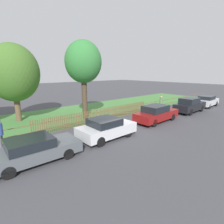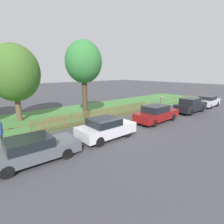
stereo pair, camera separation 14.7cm
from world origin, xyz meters
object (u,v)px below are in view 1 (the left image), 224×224
object	(u,v)px
pedestrian_near_fence	(0,133)
tree_mid_park	(83,63)
covered_motorcycle	(104,120)
pedestrian_by_lamp	(161,102)
parked_car_white_van	(190,105)
parked_car_red_compact	(156,113)
parked_car_navy_estate	(106,128)
parked_car_grey_coupe	(207,101)
tree_behind_motorcycle	(13,73)
parked_car_black_saloon	(34,149)

from	to	relation	value
pedestrian_near_fence	tree_mid_park	bearing A→B (deg)	135.14
covered_motorcycle	pedestrian_by_lamp	size ratio (longest dim) A/B	1.12
parked_car_white_van	pedestrian_by_lamp	distance (m)	3.02
covered_motorcycle	pedestrian_near_fence	xyz separation A→B (m)	(-6.86, 0.70, 0.40)
parked_car_red_compact	pedestrian_by_lamp	xyz separation A→B (m)	(4.43, 2.45, 0.17)
pedestrian_near_fence	parked_car_navy_estate	bearing A→B (deg)	91.18
tree_mid_park	parked_car_grey_coupe	bearing A→B (deg)	-18.88
parked_car_grey_coupe	tree_mid_park	xyz separation A→B (m)	(-14.83, 5.07, 4.38)
parked_car_white_van	tree_behind_motorcycle	size ratio (longest dim) A/B	0.66
parked_car_grey_coupe	pedestrian_near_fence	world-z (taller)	pedestrian_near_fence
parked_car_black_saloon	parked_car_grey_coupe	xyz separation A→B (m)	(21.06, 0.09, 0.07)
covered_motorcycle	pedestrian_near_fence	distance (m)	6.91
parked_car_black_saloon	parked_car_grey_coupe	size ratio (longest dim) A/B	1.07
parked_car_black_saloon	parked_car_navy_estate	xyz separation A→B (m)	(4.62, 0.10, 0.06)
parked_car_black_saloon	pedestrian_near_fence	xyz separation A→B (m)	(-0.95, 2.69, 0.36)
parked_car_black_saloon	tree_mid_park	xyz separation A→B (m)	(6.23, 5.16, 4.45)
parked_car_red_compact	tree_behind_motorcycle	bearing A→B (deg)	136.36
parked_car_navy_estate	tree_mid_park	size ratio (longest dim) A/B	0.55
tree_behind_motorcycle	parked_car_navy_estate	bearing A→B (deg)	-69.00
parked_car_black_saloon	parked_car_navy_estate	world-z (taller)	parked_car_navy_estate
parked_car_black_saloon	pedestrian_by_lamp	world-z (taller)	pedestrian_by_lamp
tree_mid_park	pedestrian_near_fence	size ratio (longest dim) A/B	3.98
parked_car_black_saloon	parked_car_white_van	distance (m)	16.22
parked_car_navy_estate	tree_mid_park	distance (m)	6.89
pedestrian_near_fence	covered_motorcycle	bearing A→B (deg)	110.28
parked_car_red_compact	covered_motorcycle	xyz separation A→B (m)	(-4.48, 1.76, -0.16)
parked_car_white_van	pedestrian_near_fence	world-z (taller)	pedestrian_near_fence
parked_car_red_compact	covered_motorcycle	bearing A→B (deg)	157.53
parked_car_black_saloon	covered_motorcycle	distance (m)	6.23
parked_car_navy_estate	parked_car_white_van	bearing A→B (deg)	-0.67
parked_car_grey_coupe	parked_car_black_saloon	bearing A→B (deg)	178.39
parked_car_grey_coupe	tree_behind_motorcycle	world-z (taller)	tree_behind_motorcycle
parked_car_black_saloon	parked_car_red_compact	xyz separation A→B (m)	(10.39, 0.22, 0.11)
parked_car_black_saloon	covered_motorcycle	xyz separation A→B (m)	(5.91, 1.98, -0.05)
tree_behind_motorcycle	pedestrian_by_lamp	distance (m)	15.01
parked_car_black_saloon	parked_car_red_compact	bearing A→B (deg)	2.73
parked_car_navy_estate	tree_behind_motorcycle	distance (m)	9.67
pedestrian_near_fence	tree_behind_motorcycle	bearing A→B (deg)	-175.73
parked_car_red_compact	parked_car_black_saloon	bearing A→B (deg)	-179.78
pedestrian_near_fence	parked_car_black_saloon	bearing A→B (deg)	45.56
covered_motorcycle	pedestrian_by_lamp	distance (m)	8.94
parked_car_navy_estate	parked_car_white_van	world-z (taller)	parked_car_white_van
parked_car_navy_estate	tree_behind_motorcycle	xyz separation A→B (m)	(-3.23, 8.41, 3.50)
parked_car_red_compact	pedestrian_near_fence	distance (m)	11.61
parked_car_black_saloon	pedestrian_by_lamp	bearing A→B (deg)	11.74
tree_behind_motorcycle	pedestrian_by_lamp	xyz separation A→B (m)	(13.43, -5.84, -3.28)
parked_car_black_saloon	pedestrian_near_fence	distance (m)	2.87
parked_car_grey_coupe	tree_behind_motorcycle	distance (m)	21.68
parked_car_red_compact	pedestrian_near_fence	size ratio (longest dim) A/B	2.60
parked_car_navy_estate	pedestrian_by_lamp	distance (m)	10.52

